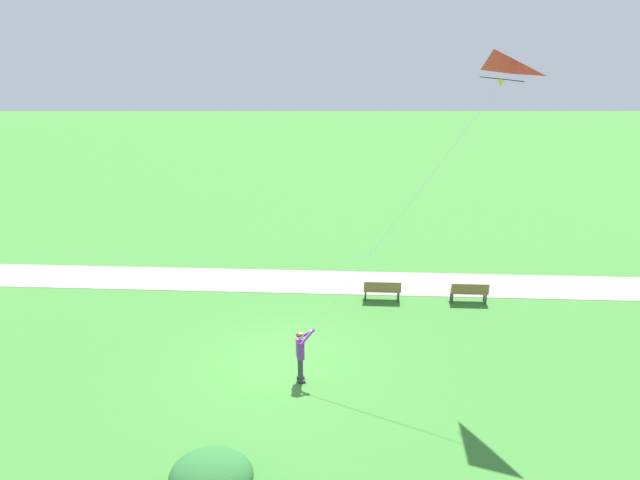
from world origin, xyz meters
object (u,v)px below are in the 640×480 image
person_kite_flyer (301,352)px  park_bench_near_walkway (382,289)px  park_bench_far_walkway (469,291)px  flying_kite (492,71)px  lakeside_shrub (211,477)px

person_kite_flyer → park_bench_near_walkway: size_ratio=1.20×
person_kite_flyer → park_bench_far_walkway: size_ratio=1.20×
flying_kite → park_bench_far_walkway: size_ratio=5.32×
flying_kite → lakeside_shrub: size_ratio=4.03×
flying_kite → lakeside_shrub: 12.72m
flying_kite → lakeside_shrub: (5.54, -7.27, -8.84)m
park_bench_near_walkway → lakeside_shrub: size_ratio=0.76×
park_bench_far_walkway → flying_kite: bearing=-15.9°
person_kite_flyer → lakeside_shrub: bearing=-22.6°
person_kite_flyer → flying_kite: bearing=98.6°
person_kite_flyer → lakeside_shrub: 5.17m
flying_kite → person_kite_flyer: bearing=-81.4°
park_bench_far_walkway → lakeside_shrub: (10.22, -8.60, 0.03)m
park_bench_near_walkway → park_bench_far_walkway: 3.50m
flying_kite → park_bench_near_walkway: flying_kite is taller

